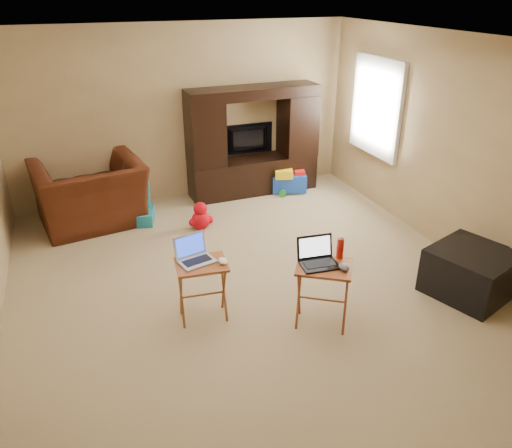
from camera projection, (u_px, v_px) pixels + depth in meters
name	position (u px, v px, depth m)	size (l,w,h in m)	color
floor	(250.00, 282.00, 5.47)	(5.50, 5.50, 0.00)	tan
ceiling	(248.00, 41.00, 4.38)	(5.50, 5.50, 0.00)	silver
wall_back	(184.00, 113.00, 7.24)	(5.00, 5.00, 0.00)	tan
wall_front	(428.00, 345.00, 2.62)	(5.00, 5.00, 0.00)	tan
wall_right	(453.00, 148.00, 5.73)	(5.50, 5.50, 0.00)	tan
window_pane	(377.00, 107.00, 6.96)	(1.20, 1.20, 0.00)	white
window_frame	(376.00, 107.00, 6.95)	(0.06, 1.14, 1.34)	white
entertainment_center	(253.00, 141.00, 7.51)	(1.97, 0.49, 1.62)	black
television	(249.00, 140.00, 7.69)	(0.82, 0.11, 0.47)	black
recliner	(91.00, 194.00, 6.61)	(1.34, 1.17, 0.87)	#4B2210
child_rocker	(135.00, 202.00, 6.72)	(0.45, 0.52, 0.60)	teal
plush_toy	(201.00, 215.00, 6.59)	(0.34, 0.29, 0.38)	red
push_toy	(289.00, 180.00, 7.74)	(0.53, 0.38, 0.40)	blue
ottoman	(471.00, 272.00, 5.19)	(0.76, 0.76, 0.49)	black
tray_table_left	(203.00, 291.00, 4.76)	(0.47, 0.38, 0.61)	#A25027
tray_table_right	(322.00, 296.00, 4.66)	(0.50, 0.40, 0.65)	#9B4925
laptop_left	(196.00, 251.00, 4.59)	(0.32, 0.27, 0.24)	#ADADB2
laptop_right	(320.00, 254.00, 4.47)	(0.34, 0.28, 0.24)	black
mouse_left	(223.00, 261.00, 4.62)	(0.08, 0.12, 0.05)	white
mouse_right	(344.00, 267.00, 4.45)	(0.08, 0.13, 0.05)	#45444A
water_bottle	(340.00, 248.00, 4.61)	(0.06, 0.06, 0.20)	#B71B0B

